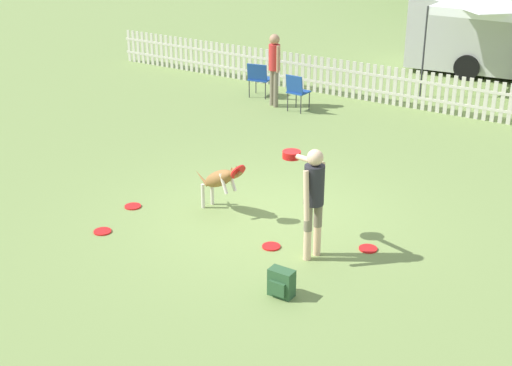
{
  "coord_description": "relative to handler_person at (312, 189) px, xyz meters",
  "views": [
    {
      "loc": [
        5.4,
        -8.63,
        4.86
      ],
      "look_at": [
        0.07,
        -0.48,
        0.77
      ],
      "focal_mm": 50.0,
      "sensor_mm": 36.0,
      "label": 1
    }
  ],
  "objects": [
    {
      "name": "frisbee_near_handler",
      "position": [
        -3.21,
        -0.16,
        -1.01
      ],
      "size": [
        0.27,
        0.27,
        0.02
      ],
      "color": "red",
      "rests_on": "ground_plane"
    },
    {
      "name": "frisbee_midfield",
      "position": [
        0.63,
        0.61,
        -1.01
      ],
      "size": [
        0.27,
        0.27,
        0.02
      ],
      "color": "red",
      "rests_on": "ground_plane"
    },
    {
      "name": "picket_fence",
      "position": [
        -1.15,
        7.59,
        -0.56
      ],
      "size": [
        18.59,
        0.04,
        0.92
      ],
      "color": "beige",
      "rests_on": "ground_plane"
    },
    {
      "name": "folding_chair_center",
      "position": [
        -3.64,
        5.89,
        -0.49
      ],
      "size": [
        0.45,
        0.47,
        0.87
      ],
      "rotation": [
        0.0,
        0.0,
        3.09
      ],
      "color": "#333338",
      "rests_on": "ground_plane"
    },
    {
      "name": "frisbee_far_scatter",
      "position": [
        -2.97,
        -1.09,
        -1.01
      ],
      "size": [
        0.27,
        0.27,
        0.02
      ],
      "color": "red",
      "rests_on": "ground_plane"
    },
    {
      "name": "leaping_dog",
      "position": [
        -1.88,
        0.46,
        -0.44
      ],
      "size": [
        1.15,
        0.49,
        0.95
      ],
      "rotation": [
        0.0,
        0.0,
        -1.82
      ],
      "color": "olive",
      "rests_on": "ground_plane"
    },
    {
      "name": "ground_plane",
      "position": [
        -1.15,
        0.73,
        -1.02
      ],
      "size": [
        240.0,
        240.0,
        0.0
      ],
      "primitive_type": "plane",
      "color": "olive"
    },
    {
      "name": "backpack_on_grass",
      "position": [
        0.23,
        -1.15,
        -0.84
      ],
      "size": [
        0.33,
        0.22,
        0.37
      ],
      "color": "#2D5633",
      "rests_on": "ground_plane"
    },
    {
      "name": "folding_chair_blue_left",
      "position": [
        -5.02,
        6.43,
        -0.51
      ],
      "size": [
        0.59,
        0.61,
        0.86
      ],
      "rotation": [
        0.0,
        0.0,
        3.32
      ],
      "color": "#333338",
      "rests_on": "ground_plane"
    },
    {
      "name": "handler_person",
      "position": [
        0.0,
        0.0,
        0.0
      ],
      "size": [
        0.9,
        0.85,
        1.61
      ],
      "rotation": [
        0.0,
        0.0,
        1.32
      ],
      "color": "beige",
      "rests_on": "ground_plane"
    },
    {
      "name": "frisbee_near_dog",
      "position": [
        -0.58,
        -0.1,
        -1.01
      ],
      "size": [
        0.27,
        0.27,
        0.02
      ],
      "color": "red",
      "rests_on": "ground_plane"
    },
    {
      "name": "spectator_standing",
      "position": [
        -4.31,
        5.99,
        0.02
      ],
      "size": [
        0.38,
        0.27,
        1.7
      ],
      "rotation": [
        0.0,
        0.0,
        2.65
      ],
      "color": "#7A705B",
      "rests_on": "ground_plane"
    },
    {
      "name": "equipment_trailer",
      "position": [
        -0.8,
        12.1,
        0.17
      ],
      "size": [
        5.53,
        2.76,
        2.24
      ],
      "rotation": [
        0.0,
        0.0,
        0.08
      ],
      "color": "#B7B7B7",
      "rests_on": "ground_plane"
    }
  ]
}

